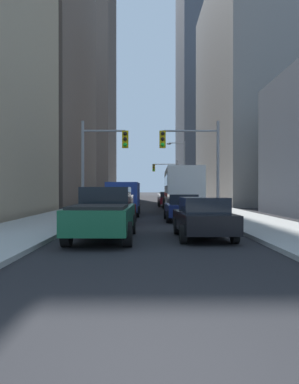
# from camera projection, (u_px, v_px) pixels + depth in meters

# --- Properties ---
(sidewalk_left) EXTENTS (3.83, 160.00, 0.15)m
(sidewalk_left) POSITION_uv_depth(u_px,v_px,m) (109.00, 201.00, 53.34)
(sidewalk_left) COLOR #9E9E99
(sidewalk_left) RESTS_ON ground
(sidewalk_right) EXTENTS (3.83, 160.00, 0.15)m
(sidewalk_right) POSITION_uv_depth(u_px,v_px,m) (187.00, 201.00, 53.43)
(sidewalk_right) COLOR #9E9E99
(sidewalk_right) RESTS_ON ground
(city_bus) EXTENTS (2.82, 11.56, 3.40)m
(city_bus) POSITION_uv_depth(u_px,v_px,m) (181.00, 188.00, 30.84)
(city_bus) COLOR silver
(city_bus) RESTS_ON ground
(pickup_truck_green) EXTENTS (2.20, 5.43, 1.90)m
(pickup_truck_green) POSITION_uv_depth(u_px,v_px,m) (104.00, 214.00, 13.81)
(pickup_truck_green) COLOR #195938
(pickup_truck_green) RESTS_ON ground
(cargo_van_blue) EXTENTS (2.16, 5.24, 2.26)m
(cargo_van_blue) POSITION_uv_depth(u_px,v_px,m) (124.00, 197.00, 26.12)
(cargo_van_blue) COLOR navy
(cargo_van_blue) RESTS_ON ground
(sedan_black) EXTENTS (1.95, 4.26, 1.52)m
(sedan_black) POSITION_uv_depth(u_px,v_px,m) (203.00, 218.00, 14.00)
(sedan_black) COLOR black
(sedan_black) RESTS_ON ground
(sedan_red) EXTENTS (1.95, 4.24, 1.52)m
(sedan_red) POSITION_uv_depth(u_px,v_px,m) (117.00, 209.00, 19.96)
(sedan_red) COLOR maroon
(sedan_red) RESTS_ON ground
(sedan_navy) EXTENTS (1.95, 4.22, 1.52)m
(sedan_navy) POSITION_uv_depth(u_px,v_px,m) (182.00, 207.00, 21.69)
(sedan_navy) COLOR #141E4C
(sedan_navy) RESTS_ON ground
(sedan_maroon) EXTENTS (1.95, 4.25, 1.52)m
(sedan_maroon) POSITION_uv_depth(u_px,v_px,m) (167.00, 199.00, 39.50)
(sedan_maroon) COLOR maroon
(sedan_maroon) RESTS_ON ground
(traffic_signal_near_left) EXTENTS (2.90, 0.44, 6.00)m
(traffic_signal_near_left) POSITION_uv_depth(u_px,v_px,m) (102.00, 154.00, 23.41)
(traffic_signal_near_left) COLOR gray
(traffic_signal_near_left) RESTS_ON ground
(traffic_signal_near_right) EXTENTS (3.70, 0.44, 6.00)m
(traffic_signal_near_right) POSITION_uv_depth(u_px,v_px,m) (193.00, 153.00, 23.46)
(traffic_signal_near_right) COLOR gray
(traffic_signal_near_right) RESTS_ON ground
(traffic_signal_far_right) EXTENTS (3.66, 0.44, 6.00)m
(traffic_signal_far_right) POSITION_uv_depth(u_px,v_px,m) (166.00, 174.00, 54.91)
(traffic_signal_far_right) COLOR gray
(traffic_signal_far_right) RESTS_ON ground
(street_lamp_right) EXTENTS (2.20, 0.32, 7.50)m
(street_lamp_right) POSITION_uv_depth(u_px,v_px,m) (182.00, 166.00, 45.37)
(street_lamp_right) COLOR gray
(street_lamp_right) RESTS_ON ground
(building_left_far_tower) EXTENTS (20.75, 22.37, 72.80)m
(building_left_far_tower) POSITION_uv_depth(u_px,v_px,m) (70.00, 48.00, 93.36)
(building_left_far_tower) COLOR #66564C
(building_left_far_tower) RESTS_ON ground
(building_right_mid_block) EXTENTS (22.66, 27.46, 28.96)m
(building_right_mid_block) POSITION_uv_depth(u_px,v_px,m) (295.00, 93.00, 50.14)
(building_right_mid_block) COLOR gray
(building_right_mid_block) RESTS_ON ground
(building_right_far_highrise) EXTENTS (15.82, 25.14, 72.74)m
(building_right_far_highrise) POSITION_uv_depth(u_px,v_px,m) (211.00, 50.00, 95.00)
(building_right_far_highrise) COLOR #4C515B
(building_right_far_highrise) RESTS_ON ground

